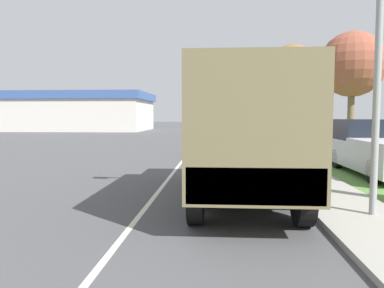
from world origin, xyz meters
name	(u,v)px	position (x,y,z in m)	size (l,w,h in m)	color
ground_plane	(201,137)	(0.00, 40.00, 0.00)	(180.00, 180.00, 0.00)	#4C4C4F
lane_centre_stripe	(201,137)	(0.00, 40.00, 0.00)	(0.12, 120.00, 0.00)	silver
sidewalk_right	(247,137)	(4.50, 40.00, 0.06)	(1.80, 120.00, 0.12)	#9E9B93
grass_strip_right	(293,137)	(8.90, 40.00, 0.01)	(7.00, 120.00, 0.02)	#56843D
military_truck	(243,131)	(2.24, 12.63, 1.74)	(2.34, 6.92, 3.15)	#474C38
car_nearest_ahead	(221,142)	(1.82, 23.68, 0.68)	(1.73, 4.75, 1.51)	#336B3D
car_second_ahead	(223,131)	(2.10, 38.81, 0.64)	(1.85, 4.87, 1.40)	maroon
pickup_truck	(375,149)	(7.21, 17.15, 0.92)	(1.90, 5.34, 1.94)	silver
lamp_post	(368,14)	(4.53, 11.11, 4.06)	(1.69, 0.24, 6.56)	gray
tree_mid_right	(352,65)	(9.40, 26.02, 5.04)	(3.76, 3.76, 6.93)	brown
tree_far_right	(292,70)	(8.02, 36.67, 6.01)	(4.39, 4.39, 8.20)	brown
building_distant	(77,111)	(-18.53, 56.06, 2.69)	(20.65, 13.21, 5.31)	beige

